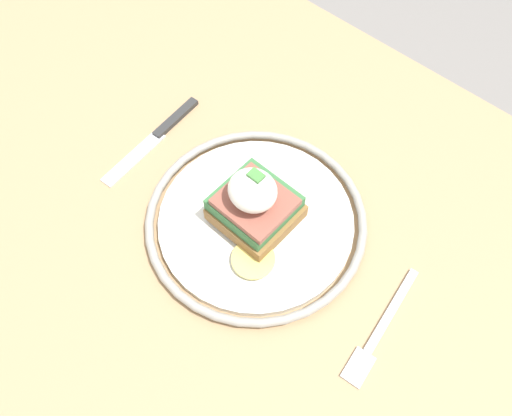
# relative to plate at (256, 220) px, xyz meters

# --- Properties ---
(ground_plane) EXTENTS (6.00, 6.00, 0.00)m
(ground_plane) POSITION_rel_plate_xyz_m (0.04, 0.02, -0.76)
(ground_plane) COLOR gray
(dining_table) EXTENTS (1.10, 0.74, 0.75)m
(dining_table) POSITION_rel_plate_xyz_m (0.04, 0.02, -0.12)
(dining_table) COLOR tan
(dining_table) RESTS_ON ground_plane
(plate) EXTENTS (0.26, 0.26, 0.02)m
(plate) POSITION_rel_plate_xyz_m (0.00, 0.00, 0.00)
(plate) COLOR silver
(plate) RESTS_ON dining_table
(sandwich) EXTENTS (0.10, 0.11, 0.09)m
(sandwich) POSITION_rel_plate_xyz_m (-0.00, 0.00, 0.04)
(sandwich) COLOR olive
(sandwich) RESTS_ON plate
(fork) EXTENTS (0.03, 0.15, 0.00)m
(fork) POSITION_rel_plate_xyz_m (-0.18, 0.01, -0.01)
(fork) COLOR silver
(fork) RESTS_ON dining_table
(knife) EXTENTS (0.03, 0.17, 0.01)m
(knife) POSITION_rel_plate_xyz_m (0.18, -0.01, -0.01)
(knife) COLOR #2D2D2D
(knife) RESTS_ON dining_table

